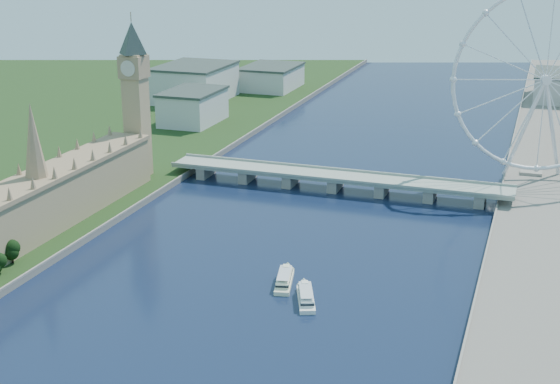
% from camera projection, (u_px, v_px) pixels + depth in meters
% --- Properties ---
extents(parliament_range, '(24.00, 200.00, 70.00)m').
position_uv_depth(parliament_range, '(40.00, 203.00, 413.70)').
color(parliament_range, tan).
rests_on(parliament_range, ground).
extents(big_ben, '(20.02, 20.02, 110.00)m').
position_uv_depth(big_ben, '(135.00, 80.00, 495.79)').
color(big_ben, tan).
rests_on(big_ben, ground).
extents(westminster_bridge, '(220.00, 22.00, 9.50)m').
position_uv_depth(westminster_bridge, '(336.00, 179.00, 494.70)').
color(westminster_bridge, gray).
rests_on(westminster_bridge, ground).
extents(london_eye, '(113.60, 39.12, 124.30)m').
position_uv_depth(london_eye, '(546.00, 81.00, 488.19)').
color(london_eye, silver).
rests_on(london_eye, ground).
extents(city_skyline, '(505.00, 280.00, 32.00)m').
position_uv_depth(city_skyline, '(451.00, 93.00, 713.12)').
color(city_skyline, beige).
rests_on(city_skyline, ground).
extents(tour_boat_near, '(13.38, 29.51, 6.31)m').
position_uv_depth(tour_boat_near, '(284.00, 284.00, 360.79)').
color(tour_boat_near, '#E8E9C2').
rests_on(tour_boat_near, ground).
extents(tour_boat_far, '(16.90, 29.20, 6.28)m').
position_uv_depth(tour_boat_far, '(306.00, 302.00, 343.54)').
color(tour_boat_far, white).
rests_on(tour_boat_far, ground).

